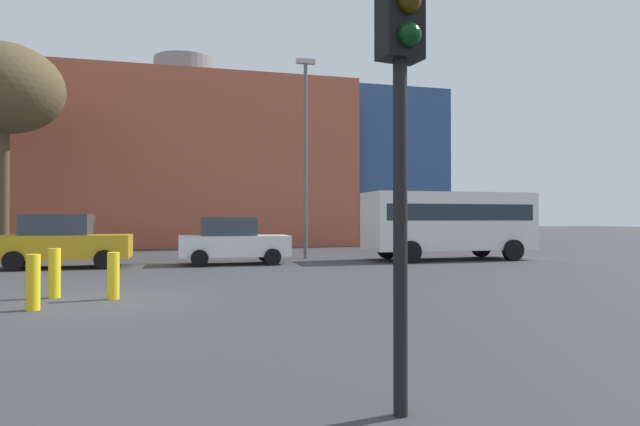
% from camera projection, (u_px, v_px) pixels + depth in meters
% --- Properties ---
extents(ground_plane, '(200.00, 200.00, 0.00)m').
position_uv_depth(ground_plane, '(105.00, 301.00, 10.73)').
color(ground_plane, '#38383A').
extents(building_backdrop, '(33.68, 11.28, 12.30)m').
position_uv_depth(building_backdrop, '(184.00, 166.00, 35.32)').
color(building_backdrop, '#B2563D').
rests_on(building_backdrop, ground_plane).
extents(parked_car_2, '(4.18, 2.05, 1.81)m').
position_uv_depth(parked_car_2, '(64.00, 241.00, 18.03)').
color(parked_car_2, gold).
rests_on(parked_car_2, ground_plane).
extents(parked_car_3, '(3.95, 1.94, 1.71)m').
position_uv_depth(parked_car_3, '(233.00, 241.00, 19.43)').
color(parked_car_3, white).
rests_on(parked_car_3, ground_plane).
extents(white_bus, '(6.80, 2.62, 2.72)m').
position_uv_depth(white_bus, '(448.00, 220.00, 21.63)').
color(white_bus, white).
rests_on(white_bus, ground_plane).
extents(traffic_light_near_right, '(0.40, 0.39, 3.89)m').
position_uv_depth(traffic_light_near_right, '(401.00, 75.00, 4.45)').
color(traffic_light_near_right, black).
rests_on(traffic_light_near_right, ground_plane).
extents(bare_tree_0, '(4.91, 4.91, 9.37)m').
position_uv_depth(bare_tree_0, '(5.00, 89.00, 23.32)').
color(bare_tree_0, brown).
rests_on(bare_tree_0, ground_plane).
extents(bollard_yellow_0, '(0.24, 0.24, 1.01)m').
position_uv_depth(bollard_yellow_0, '(33.00, 282.00, 9.59)').
color(bollard_yellow_0, yellow).
rests_on(bollard_yellow_0, ground_plane).
extents(bollard_yellow_1, '(0.24, 0.24, 0.97)m').
position_uv_depth(bollard_yellow_1, '(113.00, 276.00, 10.90)').
color(bollard_yellow_1, yellow).
rests_on(bollard_yellow_1, ground_plane).
extents(bollard_yellow_2, '(0.24, 0.24, 1.03)m').
position_uv_depth(bollard_yellow_2, '(54.00, 273.00, 11.12)').
color(bollard_yellow_2, yellow).
rests_on(bollard_yellow_2, ground_plane).
extents(street_lamp, '(0.80, 0.24, 8.38)m').
position_uv_depth(street_lamp, '(306.00, 146.00, 22.23)').
color(street_lamp, '#59595E').
rests_on(street_lamp, ground_plane).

